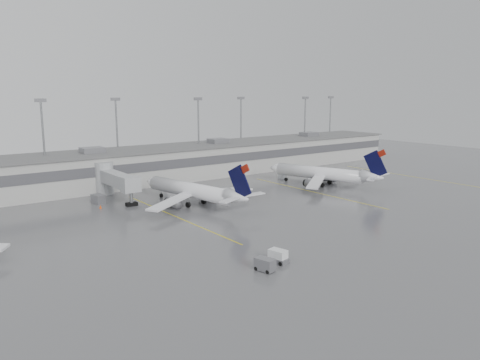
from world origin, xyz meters
TOP-DOWN VIEW (x-y plane):
  - ground at (0.00, 0.00)m, footprint 260.00×260.00m
  - terminal at (-0.01, 57.98)m, footprint 152.00×17.00m
  - light_masts at (0.00, 63.75)m, footprint 142.40×8.00m
  - jet_bridge_right at (-20.50, 45.72)m, footprint 4.00×17.20m
  - stand_markings at (-0.00, 24.00)m, footprint 105.25×40.00m
  - jet_mid_left at (-10.37, 29.17)m, footprint 26.13×29.57m
  - jet_mid_right at (24.63, 27.43)m, footprint 25.55×29.11m
  - baggage_tug at (-18.11, -4.49)m, footprint 2.27×3.00m
  - baggage_cart at (-21.31, -5.69)m, footprint 1.97×2.77m
  - gse_uld_b at (-7.23, 44.61)m, footprint 2.66×1.79m
  - gse_uld_c at (23.34, 40.72)m, footprint 2.57×2.10m
  - gse_loader at (-24.97, 41.92)m, footprint 2.28×3.18m
  - cone_b at (-26.13, 37.68)m, footprint 0.44×0.44m
  - cone_c at (6.11, 32.54)m, footprint 0.41×0.41m
  - cone_d at (46.14, 29.12)m, footprint 0.48×0.48m

SIDE VIEW (x-z plane):
  - ground at x=0.00m, z-range 0.00..0.00m
  - stand_markings at x=0.00m, z-range 0.00..0.01m
  - cone_c at x=6.11m, z-range 0.00..0.65m
  - cone_b at x=-26.13m, z-range 0.00..0.70m
  - cone_d at x=46.14m, z-range 0.00..0.76m
  - baggage_tug at x=-18.11m, z-range -0.19..1.54m
  - gse_uld_c at x=23.34m, z-range 0.00..1.57m
  - baggage_cart at x=-21.31m, z-range 0.03..1.65m
  - gse_loader at x=-24.97m, z-range 0.00..1.83m
  - gse_uld_b at x=-7.23m, z-range 0.00..1.87m
  - jet_mid_left at x=-10.37m, z-range -1.83..7.83m
  - jet_mid_right at x=24.63m, z-range -1.84..7.89m
  - jet_bridge_right at x=-20.50m, z-range 0.37..7.37m
  - terminal at x=-0.01m, z-range -0.55..8.90m
  - light_masts at x=0.00m, z-range 1.73..22.33m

